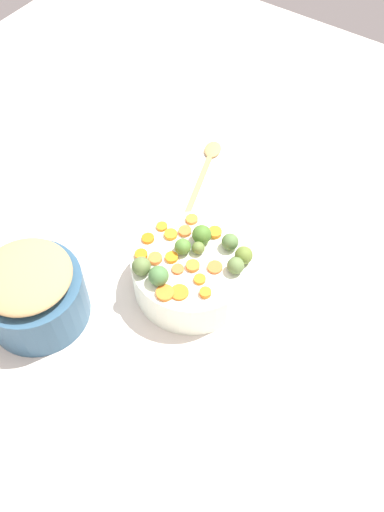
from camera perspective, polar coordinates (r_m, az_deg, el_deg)
tabletop at (r=1.26m, az=-0.16°, el=-5.28°), size 2.40×2.40×0.02m
serving_bowl_carrots at (r=1.24m, az=0.00°, el=-1.65°), size 0.27×0.27×0.10m
metal_pot at (r=1.24m, az=-15.97°, el=-4.15°), size 0.22×0.22×0.13m
stuffing_mound at (r=1.17m, az=-16.89°, el=-1.99°), size 0.19×0.19×0.04m
carrot_slice_0 at (r=1.15m, az=-2.81°, el=-3.84°), size 0.04×0.04×0.01m
carrot_slice_1 at (r=1.20m, az=-5.29°, el=0.13°), size 0.04×0.04×0.01m
carrot_slice_2 at (r=1.24m, az=-2.21°, el=2.25°), size 0.04×0.04×0.01m
carrot_slice_3 at (r=1.15m, az=-1.11°, el=-3.89°), size 0.05×0.05×0.01m
carrot_slice_4 at (r=1.24m, az=2.38°, el=2.45°), size 0.04×0.04×0.01m
carrot_slice_5 at (r=1.18m, az=0.08°, el=-1.03°), size 0.04×0.04×0.01m
carrot_slice_6 at (r=1.15m, az=1.39°, el=-3.81°), size 0.04×0.04×0.01m
carrot_slice_7 at (r=1.23m, az=-4.58°, el=1.83°), size 0.04×0.04×0.01m
carrot_slice_8 at (r=1.20m, az=-3.79°, el=-0.21°), size 0.04×0.04×0.01m
carrot_slice_9 at (r=1.20m, az=-2.12°, el=-0.15°), size 0.03×0.03×0.01m
carrot_slice_10 at (r=1.24m, az=-0.73°, el=2.58°), size 0.04×0.04×0.01m
carrot_slice_11 at (r=1.18m, az=-1.47°, el=-1.37°), size 0.04×0.04×0.01m
carrot_slice_12 at (r=1.18m, az=2.39°, el=-1.17°), size 0.05×0.05×0.01m
carrot_slice_13 at (r=1.26m, az=-0.02°, el=3.81°), size 0.04×0.04×0.01m
carrot_slice_14 at (r=1.25m, az=-3.13°, el=3.07°), size 0.03×0.03×0.01m
carrot_slice_15 at (r=1.16m, az=0.80°, el=-2.42°), size 0.03×0.03×0.01m
brussels_sprout_0 at (r=1.21m, az=3.96°, el=1.47°), size 0.04×0.04×0.04m
brussels_sprout_1 at (r=1.19m, az=5.37°, el=0.09°), size 0.04×0.04×0.04m
brussels_sprout_2 at (r=1.17m, az=4.54°, el=-0.99°), size 0.04×0.04×0.04m
brussels_sprout_3 at (r=1.21m, az=1.02°, el=2.24°), size 0.04×0.04×0.04m
brussels_sprout_4 at (r=1.17m, az=-5.26°, el=-1.06°), size 0.04×0.04×0.04m
brussels_sprout_5 at (r=1.20m, az=-0.97°, el=0.98°), size 0.04×0.04×0.04m
brussels_sprout_6 at (r=1.20m, az=0.66°, el=0.84°), size 0.03×0.03×0.03m
brussels_sprout_7 at (r=1.15m, az=-3.48°, el=-2.04°), size 0.04×0.04×0.04m
wooden_spoon at (r=1.52m, az=1.40°, el=9.14°), size 0.13×0.32×0.01m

